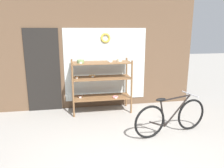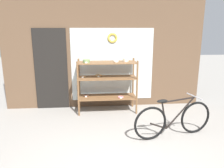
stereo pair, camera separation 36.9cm
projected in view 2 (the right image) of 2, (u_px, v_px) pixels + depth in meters
The scene contains 3 objects.
storefront_facade at pixel (103, 38), 5.65m from camera, with size 5.24×0.13×3.81m.
display_case at pixel (106, 79), 5.50m from camera, with size 1.47×0.57×1.35m.
bicycle at pixel (173, 119), 4.25m from camera, with size 1.64×0.50×0.80m.
Camera 2 is at (-0.34, -2.77, 2.05)m, focal length 35.00 mm.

